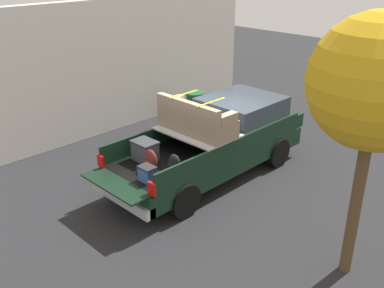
{
  "coord_description": "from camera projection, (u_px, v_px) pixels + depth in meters",
  "views": [
    {
      "loc": [
        -7.42,
        -6.79,
        5.34
      ],
      "look_at": [
        -0.6,
        0.0,
        1.1
      ],
      "focal_mm": 40.92,
      "sensor_mm": 36.0,
      "label": 1
    }
  ],
  "objects": [
    {
      "name": "ground_plane",
      "position": [
        208.0,
        176.0,
        11.35
      ],
      "size": [
        40.0,
        40.0,
        0.0
      ],
      "primitive_type": "plane",
      "color": "#262628"
    },
    {
      "name": "pickup_truck",
      "position": [
        218.0,
        139.0,
        11.2
      ],
      "size": [
        6.05,
        2.06,
        2.23
      ],
      "color": "black",
      "rests_on": "ground_plane"
    },
    {
      "name": "building_facade",
      "position": [
        132.0,
        62.0,
        14.28
      ],
      "size": [
        9.94,
        0.36,
        4.09
      ],
      "primitive_type": "cube",
      "color": "silver",
      "rests_on": "ground_plane"
    },
    {
      "name": "tree_background",
      "position": [
        377.0,
        84.0,
        6.62
      ],
      "size": [
        2.15,
        2.15,
        4.61
      ],
      "color": "brown",
      "rests_on": "ground_plane"
    },
    {
      "name": "trash_can",
      "position": [
        195.0,
        106.0,
        14.96
      ],
      "size": [
        0.6,
        0.6,
        0.98
      ],
      "color": "#1E592D",
      "rests_on": "ground_plane"
    }
  ]
}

